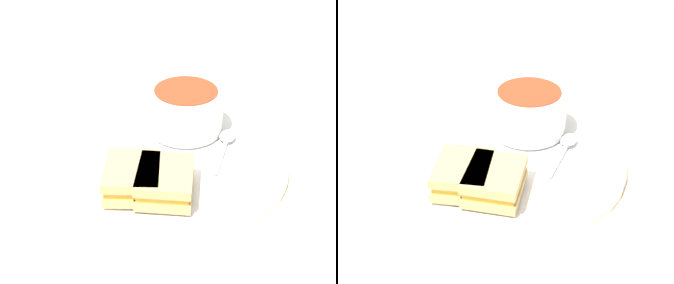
% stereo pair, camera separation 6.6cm
% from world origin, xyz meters
% --- Properties ---
extents(ground_plane, '(2.40, 2.40, 0.00)m').
position_xyz_m(ground_plane, '(0.00, 0.00, 0.00)').
color(ground_plane, beige).
extents(plate, '(0.34, 0.34, 0.02)m').
position_xyz_m(plate, '(0.00, 0.00, 0.01)').
color(plate, white).
rests_on(plate, ground_plane).
extents(soup_bowl, '(0.11, 0.11, 0.07)m').
position_xyz_m(soup_bowl, '(0.07, -0.01, 0.05)').
color(soup_bowl, white).
rests_on(soup_bowl, plate).
extents(spoon, '(0.11, 0.03, 0.01)m').
position_xyz_m(spoon, '(0.05, -0.08, 0.02)').
color(spoon, silver).
rests_on(spoon, plate).
extents(sandwich_half_near, '(0.09, 0.08, 0.03)m').
position_xyz_m(sandwich_half_near, '(-0.09, 0.03, 0.03)').
color(sandwich_half_near, tan).
rests_on(sandwich_half_near, plate).
extents(sandwich_half_far, '(0.09, 0.08, 0.03)m').
position_xyz_m(sandwich_half_far, '(-0.09, -0.01, 0.03)').
color(sandwich_half_far, tan).
rests_on(sandwich_half_far, plate).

